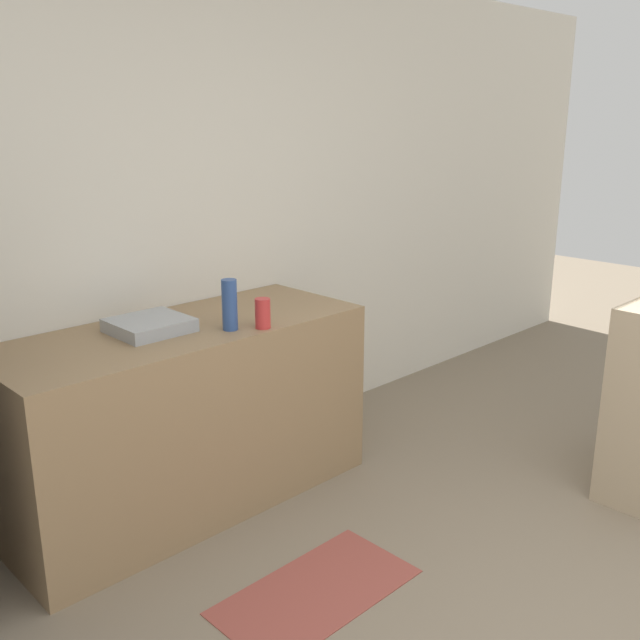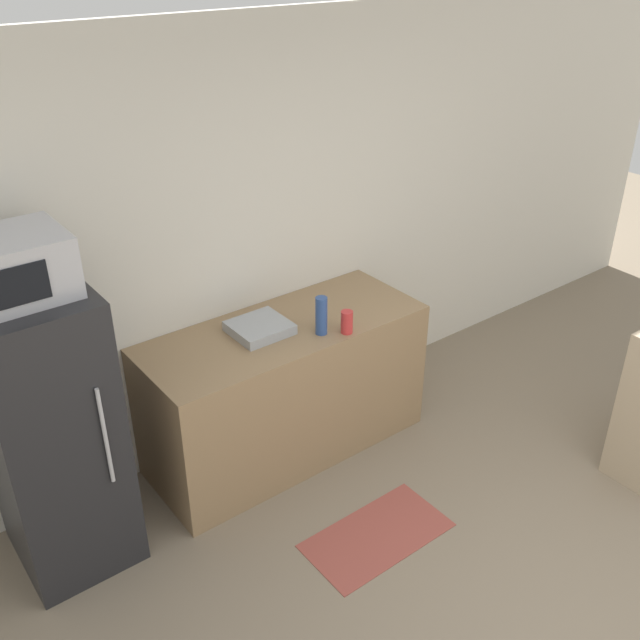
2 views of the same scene
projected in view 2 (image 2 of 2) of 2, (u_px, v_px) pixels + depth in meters
name	position (u px, v px, depth m)	size (l,w,h in m)	color
wall_back	(270.00, 236.00, 4.38)	(8.00, 0.06, 2.60)	silver
refrigerator	(52.00, 434.00, 3.53)	(0.56, 0.66, 1.54)	#232326
microwave	(14.00, 266.00, 3.08)	(0.45, 0.42, 0.28)	#BCBCC1
counter	(285.00, 389.00, 4.43)	(1.75, 0.69, 0.89)	#937551
sink_basin	(260.00, 328.00, 4.15)	(0.32, 0.31, 0.06)	#9EA3A8
bottle_tall	(321.00, 316.00, 4.10)	(0.07, 0.07, 0.23)	#2D4C8C
bottle_short	(347.00, 322.00, 4.13)	(0.07, 0.07, 0.14)	red
kitchen_rug	(377.00, 535.00, 3.96)	(0.82, 0.43, 0.01)	#99473D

